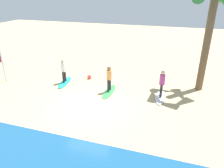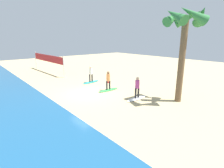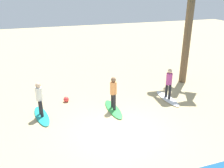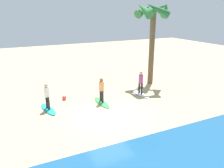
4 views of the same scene
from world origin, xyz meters
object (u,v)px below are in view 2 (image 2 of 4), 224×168
object	(u,v)px
volleyball_net	(48,59)
beach_ball	(108,82)
surfboard_white	(137,98)
surfboard_green	(108,90)
surfer_green	(108,79)
palm_tree	(185,26)
surfboard_teal	(91,82)
surfer_white	(137,86)
surfer_teal	(91,73)

from	to	relation	value
volleyball_net	beach_ball	bearing A→B (deg)	-165.77
surfboard_white	volleyball_net	distance (m)	15.27
surfboard_green	surfer_green	distance (m)	0.99
surfboard_white	surfboard_green	size ratio (longest dim) A/B	1.00
surfboard_green	surfer_green	xyz separation A→B (m)	(0.00, 0.00, 0.99)
palm_tree	surfboard_teal	bearing A→B (deg)	11.56
surfboard_white	surfer_white	distance (m)	0.99
surfboard_green	palm_tree	distance (m)	7.92
beach_ball	volleyball_net	bearing A→B (deg)	14.23
surfboard_teal	surfer_green	bearing A→B (deg)	74.38
surfboard_teal	palm_tree	size ratio (longest dim) A/B	0.32
surfboard_teal	surfer_teal	size ratio (longest dim) A/B	1.28
surfboard_teal	volleyball_net	world-z (taller)	volleyball_net
surfer_teal	beach_ball	bearing A→B (deg)	-137.59
beach_ball	surfboard_green	bearing A→B (deg)	141.61
surfboard_green	volleyball_net	world-z (taller)	volleyball_net
volleyball_net	palm_tree	bearing A→B (deg)	-169.92
beach_ball	palm_tree	bearing A→B (deg)	-175.50
surfer_teal	beach_ball	world-z (taller)	surfer_teal
surfboard_teal	surfboard_white	bearing A→B (deg)	79.92
volleyball_net	surfer_teal	bearing A→B (deg)	-171.49
surfer_white	beach_ball	world-z (taller)	surfer_white
surfboard_green	beach_ball	xyz separation A→B (m)	(2.09, -1.65, 0.10)
surfer_teal	beach_ball	distance (m)	2.02
surfboard_white	surfboard_green	bearing A→B (deg)	-86.90
surfboard_white	surfboard_green	distance (m)	3.20
surfer_teal	palm_tree	size ratio (longest dim) A/B	0.25
surfer_green	surfer_teal	bearing A→B (deg)	-7.15
surfboard_white	surfer_green	xyz separation A→B (m)	(3.20, 0.24, 0.99)
surfboard_white	beach_ball	distance (m)	5.47
surfer_white	beach_ball	xyz separation A→B (m)	(5.28, -1.41, -0.89)
surfer_teal	volleyball_net	xyz separation A→B (m)	(8.51, 1.27, 0.75)
surfboard_white	surfer_white	size ratio (longest dim) A/B	1.28
surfer_white	volleyball_net	bearing A→B (deg)	4.11
surfboard_white	surfboard_teal	world-z (taller)	same
volleyball_net	beach_ball	xyz separation A→B (m)	(-9.85, -2.50, -1.64)
surfboard_green	surfboard_teal	world-z (taller)	same
surfboard_teal	beach_ball	world-z (taller)	beach_ball
surfer_white	palm_tree	size ratio (longest dim) A/B	0.25
surfer_green	surfer_teal	distance (m)	3.45
surfer_teal	beach_ball	size ratio (longest dim) A/B	5.63
surfboard_white	beach_ball	bearing A→B (deg)	-106.20
surfboard_teal	surfer_teal	world-z (taller)	surfer_teal
surfer_teal	volleyball_net	size ratio (longest dim) A/B	0.18
surfer_green	surfboard_teal	bearing A→B (deg)	-7.15
surfboard_white	surfboard_teal	size ratio (longest dim) A/B	1.00
surfboard_teal	palm_tree	bearing A→B (deg)	93.09
surfboard_green	surfer_green	size ratio (longest dim) A/B	1.28
surfer_white	beach_ball	distance (m)	5.54
surfboard_white	surfboard_green	xyz separation A→B (m)	(3.20, 0.24, 0.00)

